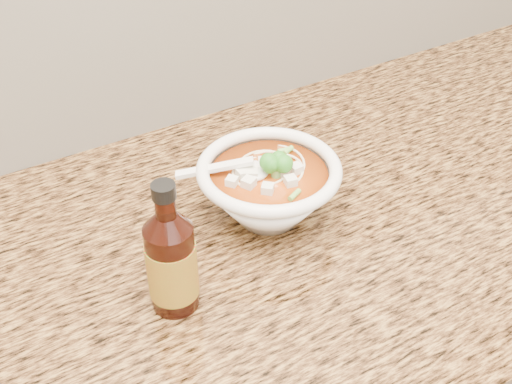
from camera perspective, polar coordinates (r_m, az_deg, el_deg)
counter_slab at (r=0.84m, az=-6.56°, el=-7.13°), size 4.00×0.68×0.04m
soup_bowl at (r=0.86m, az=1.13°, el=0.17°), size 0.21×0.19×0.11m
hot_sauce_bottle at (r=0.74m, az=-7.52°, el=-6.18°), size 0.08×0.08×0.18m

